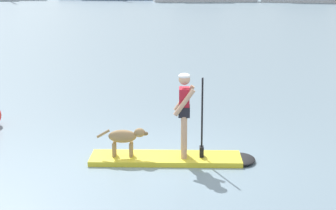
{
  "coord_description": "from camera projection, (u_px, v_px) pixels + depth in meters",
  "views": [
    {
      "loc": [
        0.52,
        -10.57,
        3.7
      ],
      "look_at": [
        0.0,
        1.0,
        0.9
      ],
      "focal_mm": 60.11,
      "sensor_mm": 36.0,
      "label": 1
    }
  ],
  "objects": [
    {
      "name": "dog",
      "position": [
        125.0,
        137.0,
        11.07
      ],
      "size": [
        1.02,
        0.23,
        0.57
      ],
      "color": "#997A51",
      "rests_on": "paddleboard"
    },
    {
      "name": "ground_plane",
      "position": [
        166.0,
        161.0,
        11.16
      ],
      "size": [
        400.0,
        400.0,
        0.0
      ],
      "primitive_type": "plane",
      "color": "gray"
    },
    {
      "name": "paddleboard",
      "position": [
        177.0,
        158.0,
        11.14
      ],
      "size": [
        3.28,
        0.86,
        0.1
      ],
      "color": "yellow",
      "rests_on": "ground_plane"
    },
    {
      "name": "person_paddler",
      "position": [
        185.0,
        109.0,
        10.9
      ],
      "size": [
        0.61,
        0.48,
        1.67
      ],
      "color": "tan",
      "rests_on": "paddleboard"
    }
  ]
}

